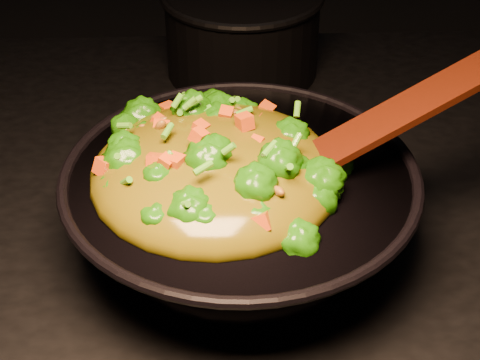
{
  "coord_description": "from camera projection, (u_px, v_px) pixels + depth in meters",
  "views": [
    {
      "loc": [
        0.03,
        -0.72,
        1.47
      ],
      "look_at": [
        0.06,
        -0.09,
        0.99
      ],
      "focal_mm": 55.0,
      "sensor_mm": 36.0,
      "label": 1
    }
  ],
  "objects": [
    {
      "name": "back_pot",
      "position": [
        242.0,
        32.0,
        1.13
      ],
      "size": [
        0.26,
        0.26,
        0.13
      ],
      "primitive_type": "cylinder",
      "rotation": [
        0.0,
        0.0,
        0.12
      ],
      "color": "black",
      "rests_on": "stovetop"
    },
    {
      "name": "wok",
      "position": [
        240.0,
        212.0,
        0.81
      ],
      "size": [
        0.49,
        0.49,
        0.1
      ],
      "primitive_type": null,
      "rotation": [
        0.0,
        0.0,
        -0.43
      ],
      "color": "black",
      "rests_on": "stovetop"
    },
    {
      "name": "stir_fry",
      "position": [
        215.0,
        142.0,
        0.74
      ],
      "size": [
        0.32,
        0.32,
        0.09
      ],
      "primitive_type": null,
      "rotation": [
        0.0,
        0.0,
        -0.28
      ],
      "color": "#216A07",
      "rests_on": "wok"
    },
    {
      "name": "spatula",
      "position": [
        382.0,
        123.0,
        0.76
      ],
      "size": [
        0.3,
        0.13,
        0.13
      ],
      "primitive_type": "cube",
      "rotation": [
        0.0,
        -0.38,
        0.28
      ],
      "color": "#330F07",
      "rests_on": "wok"
    }
  ]
}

